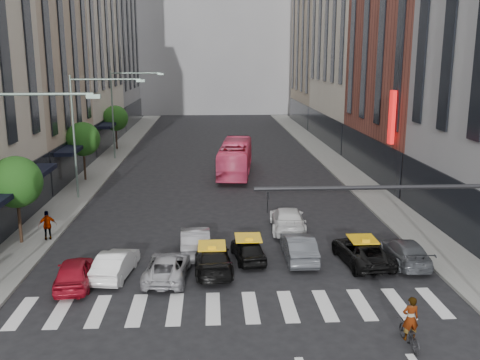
{
  "coord_description": "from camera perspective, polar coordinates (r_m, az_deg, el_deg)",
  "views": [
    {
      "loc": [
        -1.01,
        -19.39,
        10.36
      ],
      "look_at": [
        0.53,
        8.32,
        4.0
      ],
      "focal_mm": 40.0,
      "sensor_mm": 36.0,
      "label": 1
    }
  ],
  "objects": [
    {
      "name": "ground",
      "position": [
        22.0,
        -0.18,
        -15.18
      ],
      "size": [
        160.0,
        160.0,
        0.0
      ],
      "primitive_type": "plane",
      "color": "black",
      "rests_on": "ground"
    },
    {
      "name": "sidewalk_left",
      "position": [
        51.53,
        -14.85,
        0.96
      ],
      "size": [
        3.0,
        96.0,
        0.15
      ],
      "primitive_type": "cube",
      "color": "slate",
      "rests_on": "ground"
    },
    {
      "name": "sidewalk_right",
      "position": [
        51.97,
        10.82,
        1.26
      ],
      "size": [
        3.0,
        96.0,
        0.15
      ],
      "primitive_type": "cube",
      "color": "slate",
      "rests_on": "ground"
    },
    {
      "name": "building_left_b",
      "position": [
        50.04,
        -22.49,
        13.84
      ],
      "size": [
        8.0,
        16.0,
        24.0
      ],
      "primitive_type": "cube",
      "color": "tan",
      "rests_on": "ground"
    },
    {
      "name": "building_left_d",
      "position": [
        86.01,
        -14.42,
        15.61
      ],
      "size": [
        8.0,
        18.0,
        30.0
      ],
      "primitive_type": "cube",
      "color": "gray",
      "rests_on": "ground"
    },
    {
      "name": "building_right_b",
      "position": [
        49.83,
        18.71,
        15.29
      ],
      "size": [
        8.0,
        18.0,
        26.0
      ],
      "primitive_type": "cube",
      "color": "brown",
      "rests_on": "ground"
    },
    {
      "name": "building_right_d",
      "position": [
        86.36,
        9.19,
        15.17
      ],
      "size": [
        8.0,
        18.0,
        28.0
      ],
      "primitive_type": "cube",
      "color": "tan",
      "rests_on": "ground"
    },
    {
      "name": "building_far",
      "position": [
        104.67,
        -2.73,
        17.08
      ],
      "size": [
        30.0,
        10.0,
        36.0
      ],
      "primitive_type": "cube",
      "color": "gray",
      "rests_on": "ground"
    },
    {
      "name": "tree_near",
      "position": [
        32.02,
        -22.79,
        -0.21
      ],
      "size": [
        2.88,
        2.88,
        4.95
      ],
      "color": "black",
      "rests_on": "sidewalk_left"
    },
    {
      "name": "tree_mid",
      "position": [
        47.13,
        -16.42,
        4.2
      ],
      "size": [
        2.88,
        2.88,
        4.95
      ],
      "color": "black",
      "rests_on": "sidewalk_left"
    },
    {
      "name": "tree_far",
      "position": [
        62.69,
        -13.15,
        6.43
      ],
      "size": [
        2.88,
        2.88,
        4.95
      ],
      "color": "black",
      "rests_on": "sidewalk_left"
    },
    {
      "name": "streetlamp_near",
      "position": [
        25.46,
        -23.91,
        1.71
      ],
      "size": [
        5.38,
        0.25,
        9.0
      ],
      "color": "gray",
      "rests_on": "sidewalk_left"
    },
    {
      "name": "streetlamp_mid",
      "position": [
        40.65,
        -16.08,
        6.11
      ],
      "size": [
        5.38,
        0.25,
        9.0
      ],
      "color": "gray",
      "rests_on": "sidewalk_left"
    },
    {
      "name": "streetlamp_far",
      "position": [
        56.3,
        -12.52,
        8.07
      ],
      "size": [
        5.38,
        0.25,
        9.0
      ],
      "color": "gray",
      "rests_on": "sidewalk_left"
    },
    {
      "name": "traffic_signal",
      "position": [
        21.18,
        21.3,
        -4.14
      ],
      "size": [
        10.1,
        0.2,
        6.0
      ],
      "color": "black",
      "rests_on": "ground"
    },
    {
      "name": "liberty_sign",
      "position": [
        41.9,
        15.91,
        6.45
      ],
      "size": [
        0.3,
        0.7,
        4.0
      ],
      "color": "red",
      "rests_on": "ground"
    },
    {
      "name": "car_red",
      "position": [
        26.24,
        -17.26,
        -9.38
      ],
      "size": [
        1.99,
        4.07,
        1.34
      ],
      "primitive_type": "imported",
      "rotation": [
        0.0,
        0.0,
        3.25
      ],
      "color": "maroon",
      "rests_on": "ground"
    },
    {
      "name": "car_white_front",
      "position": [
        26.82,
        -13.13,
        -8.69
      ],
      "size": [
        1.89,
        4.06,
        1.29
      ],
      "primitive_type": "imported",
      "rotation": [
        0.0,
        0.0,
        3.0
      ],
      "color": "white",
      "rests_on": "ground"
    },
    {
      "name": "car_silver",
      "position": [
        26.17,
        -7.76,
        -9.15
      ],
      "size": [
        2.25,
        4.36,
        1.18
      ],
      "primitive_type": "imported",
      "rotation": [
        0.0,
        0.0,
        3.07
      ],
      "color": "#ADADB2",
      "rests_on": "ground"
    },
    {
      "name": "taxi_left",
      "position": [
        26.77,
        -3.0,
        -8.36
      ],
      "size": [
        2.2,
        4.66,
        1.31
      ],
      "primitive_type": "imported",
      "rotation": [
        0.0,
        0.0,
        3.22
      ],
      "color": "black",
      "rests_on": "ground"
    },
    {
      "name": "taxi_center",
      "position": [
        28.1,
        0.88,
        -7.39
      ],
      "size": [
        1.9,
        3.74,
        1.22
      ],
      "primitive_type": "imported",
      "rotation": [
        0.0,
        0.0,
        3.27
      ],
      "color": "black",
      "rests_on": "ground"
    },
    {
      "name": "car_grey_mid",
      "position": [
        28.32,
        6.28,
        -7.12
      ],
      "size": [
        1.48,
        4.23,
        1.39
      ],
      "primitive_type": "imported",
      "rotation": [
        0.0,
        0.0,
        3.14
      ],
      "color": "#46494E",
      "rests_on": "ground"
    },
    {
      "name": "taxi_right",
      "position": [
        28.42,
        12.88,
        -7.43
      ],
      "size": [
        2.59,
        4.81,
        1.28
      ],
      "primitive_type": "imported",
      "rotation": [
        0.0,
        0.0,
        3.25
      ],
      "color": "black",
      "rests_on": "ground"
    },
    {
      "name": "car_grey_curb",
      "position": [
        28.99,
        17.15,
        -7.3
      ],
      "size": [
        1.76,
        4.34,
        1.26
      ],
      "primitive_type": "imported",
      "rotation": [
        0.0,
        0.0,
        3.14
      ],
      "color": "#494C52",
      "rests_on": "ground"
    },
    {
      "name": "car_row2_left",
      "position": [
        29.1,
        -4.8,
        -6.48
      ],
      "size": [
        1.72,
        4.46,
        1.45
      ],
      "primitive_type": "imported",
      "rotation": [
        0.0,
        0.0,
        3.19
      ],
      "color": "gray",
      "rests_on": "ground"
    },
    {
      "name": "car_row2_right",
      "position": [
        32.91,
        5.09,
        -4.18
      ],
      "size": [
        2.32,
        5.05,
        1.43
      ],
      "primitive_type": "imported",
      "rotation": [
        0.0,
        0.0,
        3.08
      ],
      "color": "white",
      "rests_on": "ground"
    },
    {
      "name": "bus",
      "position": [
        48.44,
        -0.49,
        2.38
      ],
      "size": [
        3.7,
        11.03,
        3.01
      ],
      "primitive_type": "imported",
      "rotation": [
        0.0,
        0.0,
        3.03
      ],
      "color": "#F24774",
      "rests_on": "ground"
    },
    {
      "name": "motorcycle",
      "position": [
        21.31,
        17.6,
        -15.39
      ],
      "size": [
        0.7,
        1.82,
        0.94
      ],
      "primitive_type": "imported",
      "rotation": [
        0.0,
        0.0,
        3.18
      ],
      "color": "black",
      "rests_on": "ground"
    },
    {
      "name": "rider",
      "position": [
        20.73,
        17.86,
        -12.17
      ],
      "size": [
        0.63,
        0.43,
        1.7
      ],
      "primitive_type": "imported",
      "rotation": [
        0.0,
        0.0,
        3.18
      ],
      "color": "gray",
      "rests_on": "motorcycle"
    },
    {
      "name": "pedestrian_far",
      "position": [
        32.58,
        -19.84,
        -4.57
      ],
      "size": [
        1.09,
        0.75,
        1.71
      ],
      "primitive_type": "imported",
      "rotation": [
        0.0,
        0.0,
        3.51
      ],
      "color": "gray",
      "rests_on": "sidewalk_left"
    }
  ]
}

